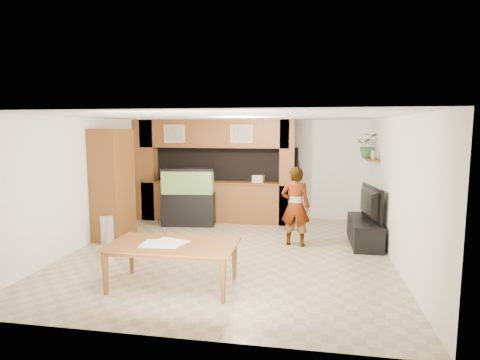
% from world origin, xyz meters
% --- Properties ---
extents(floor, '(6.50, 6.50, 0.00)m').
position_xyz_m(floor, '(0.00, 0.00, 0.00)').
color(floor, tan).
rests_on(floor, ground).
extents(ceiling, '(6.50, 6.50, 0.00)m').
position_xyz_m(ceiling, '(0.00, 0.00, 2.60)').
color(ceiling, white).
rests_on(ceiling, wall_back).
extents(wall_back, '(6.00, 0.00, 6.00)m').
position_xyz_m(wall_back, '(0.00, 3.25, 1.30)').
color(wall_back, silver).
rests_on(wall_back, floor).
extents(wall_left, '(0.00, 6.50, 6.50)m').
position_xyz_m(wall_left, '(-3.00, 0.00, 1.30)').
color(wall_left, silver).
rests_on(wall_left, floor).
extents(wall_right, '(0.00, 6.50, 6.50)m').
position_xyz_m(wall_right, '(3.00, 0.00, 1.30)').
color(wall_right, silver).
rests_on(wall_right, floor).
extents(partition, '(4.20, 0.99, 2.60)m').
position_xyz_m(partition, '(-0.95, 2.64, 1.31)').
color(partition, brown).
rests_on(partition, floor).
extents(wall_clock, '(0.05, 0.25, 0.25)m').
position_xyz_m(wall_clock, '(-2.97, 1.00, 1.90)').
color(wall_clock, black).
rests_on(wall_clock, wall_left).
extents(wall_shelf, '(0.25, 0.90, 0.04)m').
position_xyz_m(wall_shelf, '(2.85, 1.95, 1.70)').
color(wall_shelf, brown).
rests_on(wall_shelf, wall_right).
extents(pantry_cabinet, '(0.60, 0.97, 2.38)m').
position_xyz_m(pantry_cabinet, '(-2.70, 0.60, 1.19)').
color(pantry_cabinet, brown).
rests_on(pantry_cabinet, floor).
extents(trash_can, '(0.33, 0.33, 0.61)m').
position_xyz_m(trash_can, '(-2.61, 0.16, 0.31)').
color(trash_can, '#B2B2B7').
rests_on(trash_can, floor).
extents(aquarium, '(1.28, 0.48, 1.42)m').
position_xyz_m(aquarium, '(-1.43, 1.95, 0.70)').
color(aquarium, black).
rests_on(aquarium, floor).
extents(tv_stand, '(0.57, 1.55, 0.52)m').
position_xyz_m(tv_stand, '(2.65, 1.05, 0.26)').
color(tv_stand, black).
rests_on(tv_stand, floor).
extents(television, '(0.35, 1.23, 0.70)m').
position_xyz_m(television, '(2.65, 1.05, 0.87)').
color(television, black).
rests_on(television, tv_stand).
extents(photo_frame, '(0.07, 0.15, 0.19)m').
position_xyz_m(photo_frame, '(2.85, 1.73, 1.82)').
color(photo_frame, tan).
rests_on(photo_frame, wall_shelf).
extents(potted_plant, '(0.60, 0.56, 0.55)m').
position_xyz_m(potted_plant, '(2.82, 2.26, 2.00)').
color(potted_plant, '#26612F').
rests_on(potted_plant, wall_shelf).
extents(person, '(0.64, 0.46, 1.62)m').
position_xyz_m(person, '(1.23, 0.69, 0.81)').
color(person, '#8D734D').
rests_on(person, floor).
extents(microphone, '(0.04, 0.11, 0.17)m').
position_xyz_m(microphone, '(1.28, 0.53, 1.68)').
color(microphone, black).
rests_on(microphone, person).
extents(dining_table, '(1.92, 1.08, 0.67)m').
position_xyz_m(dining_table, '(-0.51, -1.87, 0.34)').
color(dining_table, brown).
rests_on(dining_table, floor).
extents(newspaper_a, '(0.60, 0.45, 0.01)m').
position_xyz_m(newspaper_a, '(-0.67, -1.87, 0.68)').
color(newspaper_a, silver).
rests_on(newspaper_a, dining_table).
extents(newspaper_b, '(0.60, 0.50, 0.01)m').
position_xyz_m(newspaper_b, '(-0.57, -1.76, 0.68)').
color(newspaper_b, silver).
rests_on(newspaper_b, dining_table).
extents(counter_box, '(0.30, 0.22, 0.18)m').
position_xyz_m(counter_box, '(0.24, 2.45, 1.13)').
color(counter_box, tan).
rests_on(counter_box, partition).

